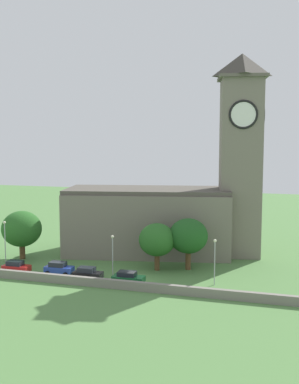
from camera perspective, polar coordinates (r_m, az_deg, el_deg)
ground_plane at (r=80.81m, az=1.66°, el=-7.75°), size 200.00×200.00×0.00m
church at (r=80.75m, az=3.04°, el=-1.22°), size 34.88×17.37×33.89m
quay_barrier at (r=63.13m, az=-2.89°, el=-11.28°), size 59.80×0.70×1.19m
car_red at (r=73.00m, az=-15.97°, el=-8.78°), size 4.13×2.17×1.88m
car_blue at (r=70.88m, az=-11.01°, el=-9.10°), size 4.25×2.27×1.90m
car_black at (r=67.66m, az=-7.56°, el=-9.83°), size 4.19×2.21×1.81m
car_green at (r=65.33m, az=-2.63°, el=-10.40°), size 4.46×2.29×1.75m
streetlamp_west_end at (r=76.10m, az=-17.24°, el=-5.21°), size 0.44×0.44×7.24m
streetlamp_west_mid at (r=68.64m, az=-4.53°, el=-6.83°), size 0.44×0.44×5.97m
streetlamp_central at (r=64.61m, az=7.97°, el=-7.50°), size 0.44×0.44×6.37m
tree_riverside_west at (r=80.34m, az=-15.34°, el=-4.37°), size 6.58×6.58×8.05m
tree_churchyard at (r=71.46m, az=4.76°, el=-5.39°), size 5.94×5.94×7.89m
tree_by_tower at (r=70.95m, az=0.93°, el=-5.87°), size 5.55×5.55×7.20m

